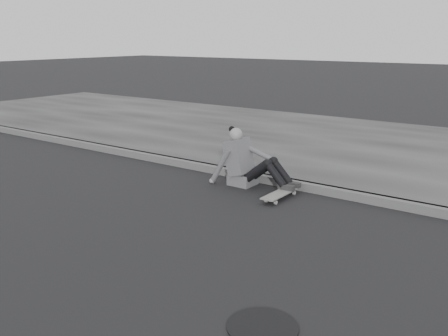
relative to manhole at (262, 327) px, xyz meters
The scene contains 6 objects.
ground 1.97m from the manhole, 154.98° to the left, with size 80.00×80.00×0.00m, color black.
curb 3.85m from the manhole, 117.57° to the left, with size 24.00×0.16×0.12m, color #4D4D4D.
sidewalk 6.67m from the manhole, 105.48° to the left, with size 24.00×6.00×0.12m, color #353535.
manhole is the anchor object (origin of this frame).
skateboard 3.22m from the manhole, 117.14° to the left, with size 0.20×0.78×0.09m.
seated_woman 3.83m from the manhole, 125.30° to the left, with size 1.38×0.46×0.88m.
Camera 1 is at (3.54, -3.78, 2.18)m, focal length 40.00 mm.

